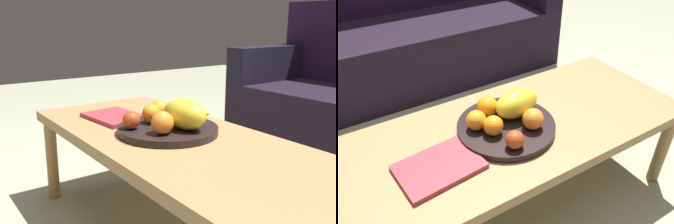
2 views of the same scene
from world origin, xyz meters
TOP-DOWN VIEW (x-y plane):
  - ground_plane at (0.00, 0.00)m, footprint 8.00×8.00m
  - coffee_table at (0.00, 0.00)m, footprint 1.29×0.55m
  - couch at (0.13, 1.32)m, footprint 1.70×0.70m
  - fruit_bowl at (-0.05, 0.00)m, footprint 0.35×0.35m
  - melon_large_front at (0.02, 0.03)m, footprint 0.19×0.12m
  - orange_front at (0.02, -0.07)m, footprint 0.07×0.07m
  - orange_left at (-0.11, -0.02)m, footprint 0.07×0.07m
  - orange_right at (-0.08, 0.08)m, footprint 0.08×0.08m
  - orange_back at (-0.15, 0.03)m, footprint 0.07×0.07m
  - apple_front at (-0.09, -0.12)m, footprint 0.06×0.06m
  - banana_bunch at (-0.02, 0.07)m, footprint 0.15×0.15m
  - magazine at (-0.32, -0.06)m, footprint 0.27×0.20m

SIDE VIEW (x-z plane):
  - ground_plane at x=0.00m, z-range 0.00..0.00m
  - couch at x=0.13m, z-range -0.15..0.75m
  - coffee_table at x=0.00m, z-range 0.16..0.56m
  - magazine at x=-0.32m, z-range 0.40..0.42m
  - fruit_bowl at x=-0.05m, z-range 0.40..0.43m
  - banana_bunch at x=-0.02m, z-range 0.42..0.48m
  - apple_front at x=-0.09m, z-range 0.43..0.49m
  - orange_left at x=-0.11m, z-range 0.43..0.49m
  - orange_back at x=-0.15m, z-range 0.43..0.50m
  - orange_front at x=0.02m, z-range 0.43..0.50m
  - orange_right at x=-0.08m, z-range 0.43..0.50m
  - melon_large_front at x=0.02m, z-range 0.43..0.53m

